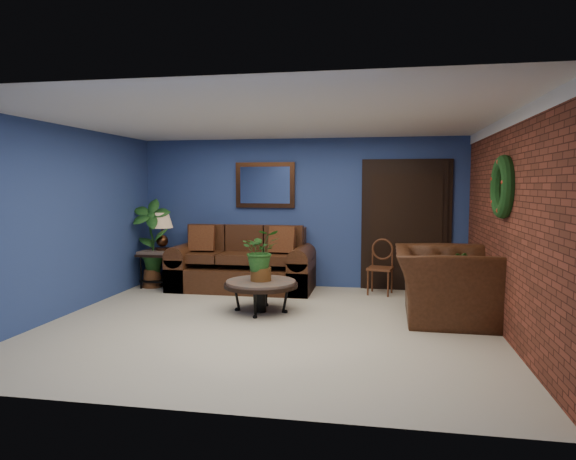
% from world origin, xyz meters
% --- Properties ---
extents(floor, '(5.50, 5.50, 0.00)m').
position_xyz_m(floor, '(0.00, 0.00, 0.00)').
color(floor, beige).
rests_on(floor, ground).
extents(wall_back, '(5.50, 0.04, 2.50)m').
position_xyz_m(wall_back, '(0.00, 2.50, 1.25)').
color(wall_back, navy).
rests_on(wall_back, ground).
extents(wall_left, '(0.04, 5.00, 2.50)m').
position_xyz_m(wall_left, '(-2.75, 0.00, 1.25)').
color(wall_left, navy).
rests_on(wall_left, ground).
extents(wall_right_brick, '(0.04, 5.00, 2.50)m').
position_xyz_m(wall_right_brick, '(2.75, 0.00, 1.25)').
color(wall_right_brick, maroon).
rests_on(wall_right_brick, ground).
extents(ceiling, '(5.50, 5.00, 0.02)m').
position_xyz_m(ceiling, '(0.00, 0.00, 2.50)').
color(ceiling, white).
rests_on(ceiling, wall_back).
extents(crown_molding, '(0.03, 5.00, 0.14)m').
position_xyz_m(crown_molding, '(2.72, 0.00, 2.43)').
color(crown_molding, white).
rests_on(crown_molding, wall_right_brick).
extents(wall_mirror, '(1.02, 0.06, 0.77)m').
position_xyz_m(wall_mirror, '(-0.60, 2.46, 1.72)').
color(wall_mirror, '#472614').
rests_on(wall_mirror, wall_back).
extents(closet_door, '(1.44, 0.06, 2.18)m').
position_xyz_m(closet_door, '(1.75, 2.47, 1.05)').
color(closet_door, black).
rests_on(closet_door, wall_back).
extents(wreath, '(0.16, 0.72, 0.72)m').
position_xyz_m(wreath, '(2.69, 0.05, 1.70)').
color(wreath, black).
rests_on(wreath, wall_right_brick).
extents(sofa, '(2.33, 1.01, 1.05)m').
position_xyz_m(sofa, '(-0.89, 2.09, 0.34)').
color(sofa, '#492514').
rests_on(sofa, ground).
extents(coffee_table, '(1.00, 1.00, 0.43)m').
position_xyz_m(coffee_table, '(-0.24, 0.60, 0.37)').
color(coffee_table, '#4D4843').
rests_on(coffee_table, ground).
extents(end_table, '(0.68, 0.68, 0.62)m').
position_xyz_m(end_table, '(-2.30, 2.05, 0.48)').
color(end_table, '#4D4843').
rests_on(end_table, ground).
extents(table_lamp, '(0.37, 0.37, 0.61)m').
position_xyz_m(table_lamp, '(-2.30, 2.05, 1.02)').
color(table_lamp, '#472614').
rests_on(table_lamp, end_table).
extents(side_chair, '(0.44, 0.44, 0.87)m').
position_xyz_m(side_chair, '(1.36, 2.11, 0.49)').
color(side_chair, '#592D19').
rests_on(side_chair, ground).
extents(armchair, '(1.25, 1.42, 0.91)m').
position_xyz_m(armchair, '(2.15, 0.65, 0.46)').
color(armchair, '#492514').
rests_on(armchair, ground).
extents(coffee_plant, '(0.64, 0.60, 0.70)m').
position_xyz_m(coffee_plant, '(-0.24, 0.60, 0.81)').
color(coffee_plant, brown).
rests_on(coffee_plant, coffee_table).
extents(floor_plant, '(0.44, 0.39, 0.82)m').
position_xyz_m(floor_plant, '(2.35, 1.09, 0.43)').
color(floor_plant, brown).
rests_on(floor_plant, ground).
extents(tall_plant, '(0.68, 0.48, 1.49)m').
position_xyz_m(tall_plant, '(-2.45, 1.95, 0.81)').
color(tall_plant, brown).
rests_on(tall_plant, ground).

